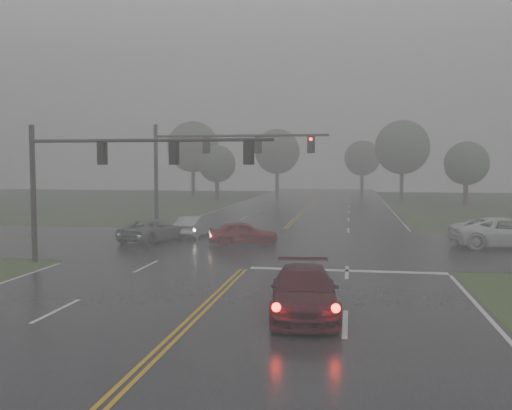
% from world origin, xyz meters
% --- Properties ---
extents(ground, '(180.00, 180.00, 0.00)m').
position_xyz_m(ground, '(0.00, 0.00, 0.00)').
color(ground, '#293F1B').
rests_on(ground, ground).
extents(main_road, '(18.00, 160.00, 0.02)m').
position_xyz_m(main_road, '(0.00, 20.00, 0.00)').
color(main_road, black).
rests_on(main_road, ground).
extents(cross_street, '(120.00, 14.00, 0.02)m').
position_xyz_m(cross_street, '(0.00, 22.00, 0.00)').
color(cross_street, black).
rests_on(cross_street, ground).
extents(stop_bar, '(8.50, 0.50, 0.01)m').
position_xyz_m(stop_bar, '(4.50, 14.40, 0.00)').
color(stop_bar, silver).
rests_on(stop_bar, ground).
extents(sedan_maroon, '(2.52, 5.17, 1.45)m').
position_xyz_m(sedan_maroon, '(3.24, 6.78, 0.00)').
color(sedan_maroon, '#3F0B13').
rests_on(sedan_maroon, ground).
extents(sedan_red, '(4.29, 2.62, 1.37)m').
position_xyz_m(sedan_red, '(-1.45, 21.62, 0.00)').
color(sedan_red, maroon).
rests_on(sedan_red, ground).
extents(sedan_silver, '(1.65, 4.10, 1.32)m').
position_xyz_m(sedan_silver, '(-5.33, 24.89, 0.00)').
color(sedan_silver, '#999BA0').
rests_on(sedan_silver, ground).
extents(car_grey, '(3.70, 5.39, 1.37)m').
position_xyz_m(car_grey, '(-6.99, 22.22, 0.00)').
color(car_grey, '#53555A').
rests_on(car_grey, ground).
extents(pickup_white, '(6.31, 3.49, 1.67)m').
position_xyz_m(pickup_white, '(13.24, 22.96, 0.00)').
color(pickup_white, white).
rests_on(pickup_white, ground).
extents(signal_gantry_near, '(11.61, 0.28, 6.50)m').
position_xyz_m(signal_gantry_near, '(-6.64, 14.40, 4.56)').
color(signal_gantry_near, black).
rests_on(signal_gantry_near, ground).
extents(signal_gantry_far, '(13.38, 0.39, 7.72)m').
position_xyz_m(signal_gantry_far, '(-6.09, 31.70, 5.41)').
color(signal_gantry_far, black).
rests_on(signal_gantry_far, ground).
extents(tree_nw_a, '(4.95, 4.95, 7.27)m').
position_xyz_m(tree_nw_a, '(-12.87, 63.33, 4.77)').
color(tree_nw_a, '#342822').
rests_on(tree_nw_a, ground).
extents(tree_ne_a, '(7.24, 7.24, 10.63)m').
position_xyz_m(tree_ne_a, '(11.37, 67.82, 7.00)').
color(tree_ne_a, '#342822').
rests_on(tree_ne_a, ground).
extents(tree_n_mid, '(6.93, 6.93, 10.17)m').
position_xyz_m(tree_n_mid, '(-6.56, 76.80, 6.69)').
color(tree_n_mid, '#342822').
rests_on(tree_n_mid, ground).
extents(tree_e_near, '(4.98, 4.98, 7.32)m').
position_xyz_m(tree_e_near, '(17.54, 57.20, 4.80)').
color(tree_e_near, '#342822').
rests_on(tree_e_near, ground).
extents(tree_nw_b, '(7.56, 7.56, 11.10)m').
position_xyz_m(tree_nw_b, '(-18.43, 71.47, 7.31)').
color(tree_nw_b, '#342822').
rests_on(tree_nw_b, ground).
extents(tree_n_far, '(6.00, 6.00, 8.82)m').
position_xyz_m(tree_n_far, '(6.54, 88.02, 5.79)').
color(tree_n_far, '#342822').
rests_on(tree_n_far, ground).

